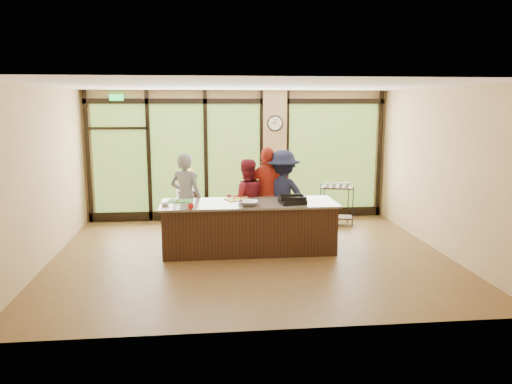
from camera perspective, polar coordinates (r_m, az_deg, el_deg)
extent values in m
plane|color=brown|center=(9.05, -0.64, -7.28)|extent=(7.00, 7.00, 0.00)
plane|color=white|center=(8.64, -0.67, 12.07)|extent=(7.00, 7.00, 0.00)
plane|color=tan|center=(11.69, -2.06, 4.19)|extent=(7.00, 0.00, 7.00)
plane|color=tan|center=(9.08, -23.22, 1.67)|extent=(0.00, 6.00, 6.00)
plane|color=tan|center=(9.70, 20.42, 2.34)|extent=(0.00, 6.00, 6.00)
cube|color=tan|center=(11.72, 2.12, 4.20)|extent=(0.55, 0.12, 3.00)
cube|color=black|center=(11.57, -2.08, 10.33)|extent=(6.90, 0.08, 0.12)
cube|color=black|center=(11.86, -2.00, -2.48)|extent=(6.90, 0.08, 0.20)
cube|color=#19D83F|center=(11.65, -15.66, 10.36)|extent=(0.30, 0.04, 0.14)
cube|color=#437027|center=(11.78, -15.29, 3.64)|extent=(1.20, 0.02, 2.50)
cube|color=#437027|center=(11.65, -8.95, 3.81)|extent=(1.20, 0.02, 2.50)
cube|color=#437027|center=(11.66, -2.54, 3.92)|extent=(1.20, 0.02, 2.50)
cube|color=#437027|center=(12.03, 8.73, 4.01)|extent=(2.10, 0.02, 2.50)
cube|color=black|center=(11.89, -18.65, 3.77)|extent=(0.08, 0.08, 3.00)
cube|color=black|center=(11.67, -12.16, 3.96)|extent=(0.08, 0.08, 3.00)
cube|color=black|center=(11.61, -5.75, 4.10)|extent=(0.08, 0.08, 3.00)
cube|color=black|center=(11.69, 0.65, 4.20)|extent=(0.08, 0.08, 3.00)
cube|color=black|center=(11.77, 3.56, 4.22)|extent=(0.08, 0.08, 3.00)
cube|color=black|center=(12.35, 13.94, 4.22)|extent=(0.08, 0.08, 3.00)
cube|color=black|center=(9.22, -0.82, -4.11)|extent=(3.10, 1.00, 0.88)
cube|color=#6D655A|center=(9.11, -0.83, -1.31)|extent=(3.20, 1.10, 0.04)
cylinder|color=black|center=(11.60, 2.20, 7.86)|extent=(0.36, 0.04, 0.36)
cylinder|color=silver|center=(11.58, 2.21, 7.85)|extent=(0.31, 0.01, 0.31)
cube|color=black|center=(11.57, 2.21, 8.10)|extent=(0.01, 0.00, 0.11)
cube|color=black|center=(11.57, 1.96, 7.85)|extent=(0.09, 0.00, 0.01)
imported|color=slate|center=(9.82, -8.02, -0.67)|extent=(0.76, 0.65, 1.77)
imported|color=maroon|center=(9.80, -1.12, -0.97)|extent=(0.82, 0.65, 1.64)
imported|color=#AD2B1A|center=(9.88, 1.41, -0.25)|extent=(1.15, 0.65, 1.86)
imported|color=#161931|center=(9.88, 3.08, -0.43)|extent=(1.32, 1.04, 1.80)
cube|color=black|center=(9.00, 4.19, -1.10)|extent=(0.50, 0.41, 0.08)
imported|color=silver|center=(8.80, -0.89, -1.30)|extent=(0.44, 0.44, 0.09)
cube|color=#3C832F|center=(9.32, -8.68, -1.00)|extent=(0.48, 0.40, 0.01)
cube|color=gold|center=(9.38, -2.14, -0.82)|extent=(0.53, 0.47, 0.01)
cube|color=gold|center=(9.36, 4.69, -0.88)|extent=(0.37, 0.29, 0.01)
imported|color=silver|center=(8.97, -10.34, -1.37)|extent=(0.16, 0.16, 0.05)
imported|color=silver|center=(9.09, -0.59, -1.07)|extent=(0.18, 0.18, 0.05)
imported|color=silver|center=(9.58, -1.26, -0.53)|extent=(0.17, 0.17, 0.03)
imported|color=red|center=(8.61, -7.47, -1.65)|extent=(0.14, 0.14, 0.09)
cube|color=black|center=(11.09, -7.87, -1.89)|extent=(0.48, 0.48, 0.84)
imported|color=#91774F|center=(10.99, -7.94, 0.87)|extent=(0.28, 0.28, 0.24)
cube|color=black|center=(11.38, 9.14, -2.83)|extent=(0.78, 0.55, 0.03)
cube|color=black|center=(11.25, 9.23, 0.52)|extent=(0.78, 0.55, 0.03)
cylinder|color=black|center=(11.07, 7.81, -1.72)|extent=(0.02, 0.02, 0.91)
cylinder|color=black|center=(11.24, 11.00, -1.63)|extent=(0.02, 0.02, 0.91)
cylinder|color=black|center=(11.41, 7.38, -1.35)|extent=(0.02, 0.02, 0.91)
cylinder|color=black|center=(11.58, 10.48, -1.27)|extent=(0.02, 0.02, 0.91)
imported|color=silver|center=(11.18, 8.15, 0.81)|extent=(0.12, 0.12, 0.09)
imported|color=silver|center=(11.22, 8.89, 0.82)|extent=(0.12, 0.12, 0.09)
imported|color=silver|center=(11.26, 9.64, 0.83)|extent=(0.12, 0.12, 0.09)
imported|color=silver|center=(11.30, 10.32, 0.84)|extent=(0.12, 0.12, 0.09)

